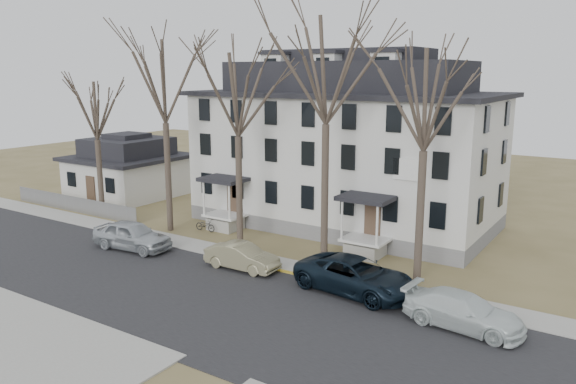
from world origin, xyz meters
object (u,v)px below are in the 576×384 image
Objects in this scene: boarding_house at (345,148)px; tree_bungalow at (95,107)px; tree_center at (327,62)px; car_white at (463,312)px; small_house at (129,170)px; car_navy at (356,276)px; tree_mid_left at (237,89)px; tree_mid_right at (426,93)px; car_silver at (132,236)px; car_tan at (242,257)px; tree_far_left at (164,75)px; bicycle_left at (205,226)px.

tree_bungalow is at bearing -152.99° from boarding_house.
tree_center reaches higher than car_white.
small_house is 28.18m from car_navy.
boarding_house reaches higher than car_white.
tree_mid_left is 1.00× the size of tree_mid_right.
small_house is (-20.00, -1.96, -3.13)m from boarding_house.
car_silver is 19.90m from car_white.
car_navy is (6.67, 0.37, 0.15)m from car_tan.
tree_far_left reaches higher than boarding_house.
tree_bungalow is 2.13× the size of car_silver.
car_silver is at bearing -75.22° from tree_far_left.
car_silver is 5.50m from bicycle_left.
car_silver is (-16.35, -4.36, -8.74)m from tree_mid_right.
car_navy is at bearing -19.40° from small_house.
boarding_house is at bearing -45.63° from bicycle_left.
car_white is 3.24× the size of bicycle_left.
car_tan is at bearing -50.78° from tree_mid_left.
tree_mid_left is at bearing 180.00° from tree_center.
car_navy is 13.94m from bicycle_left.
boarding_house is 12.51m from tree_mid_right.
tree_center is at bearing 70.16° from car_white.
tree_center is at bearing -69.80° from boarding_house.
car_silver reaches higher than car_tan.
car_silver is at bearing 94.61° from car_tan.
tree_center is at bearing -73.87° from car_silver.
car_white is (12.17, -0.63, 0.03)m from car_tan.
tree_mid_right is (17.50, 0.00, -0.74)m from tree_far_left.
tree_far_left is (11.00, -6.20, 8.09)m from small_house.
tree_center is 1.15× the size of tree_mid_right.
tree_center is at bearing 180.00° from tree_mid_right.
tree_far_left is (-9.00, -8.15, 4.96)m from boarding_house.
car_tan is (-8.63, -3.52, -8.90)m from tree_mid_right.
tree_center reaches higher than small_house.
bicycle_left is (13.25, -5.19, -1.84)m from small_house.
car_silver is at bearing -40.98° from small_house.
boarding_house reaches higher than small_house.
bicycle_left is (1.10, 5.37, -0.45)m from car_silver.
tree_bungalow reaches higher than car_silver.
tree_far_left is 8.79× the size of bicycle_left.
car_silver is (1.15, -4.36, -9.48)m from tree_far_left.
small_house is 2.05× the size of car_tan.
car_navy reaches higher than bicycle_left.
car_tan is at bearing -21.64° from tree_far_left.
tree_center is 5.70m from tree_mid_right.
tree_mid_right is 17.84m from bicycle_left.
tree_bungalow is (-24.50, 0.00, -1.48)m from tree_mid_right.
tree_mid_left reaches higher than small_house.
car_silver is (12.15, -10.55, -1.39)m from small_house.
bicycle_left is (-9.75, 1.01, -10.67)m from tree_center.
boarding_house is 4.10× the size of car_silver.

